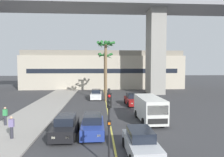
{
  "coord_description": "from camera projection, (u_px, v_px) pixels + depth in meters",
  "views": [
    {
      "loc": [
        -0.99,
        -1.41,
        5.38
      ],
      "look_at": [
        0.0,
        14.0,
        4.4
      ],
      "focal_mm": 32.21,
      "sensor_mm": 36.0,
      "label": 1
    }
  ],
  "objects": [
    {
      "name": "delivery_van",
      "position": [
        150.0,
        108.0,
        19.37
      ],
      "size": [
        2.25,
        5.29,
        2.36
      ],
      "color": "silver",
      "rests_on": "ground"
    },
    {
      "name": "pier_building_backdrop",
      "position": [
        103.0,
        70.0,
        48.9
      ],
      "size": [
        37.57,
        8.04,
        8.88
      ],
      "color": "#BCB29E",
      "rests_on": "ground"
    },
    {
      "name": "sidewalk_left",
      "position": [
        18.0,
        128.0,
        17.23
      ],
      "size": [
        4.8,
        80.0,
        0.15
      ],
      "primitive_type": "cube",
      "color": "#9E9991",
      "rests_on": "ground"
    },
    {
      "name": "car_queue_fourth",
      "position": [
        66.0,
        127.0,
        15.37
      ],
      "size": [
        1.85,
        4.11,
        1.56
      ],
      "color": "black",
      "rests_on": "ground"
    },
    {
      "name": "palm_tree_mid_median",
      "position": [
        106.0,
        54.0,
        30.58
      ],
      "size": [
        2.83,
        2.93,
        9.21
      ],
      "color": "brown",
      "rests_on": "ground"
    },
    {
      "name": "pedestrian_near_crosswalk",
      "position": [
        12.0,
        127.0,
        14.43
      ],
      "size": [
        0.34,
        0.22,
        1.62
      ],
      "color": "#2D2D38",
      "rests_on": "sidewalk_left"
    },
    {
      "name": "palm_tree_near_median",
      "position": [
        105.0,
        63.0,
        35.85
      ],
      "size": [
        2.86,
        2.98,
        7.77
      ],
      "color": "brown",
      "rests_on": "ground"
    },
    {
      "name": "traffic_light_median_near",
      "position": [
        109.0,
        117.0,
        10.48
      ],
      "size": [
        0.24,
        0.37,
        4.2
      ],
      "color": "black",
      "rests_on": "ground"
    },
    {
      "name": "car_queue_front",
      "position": [
        141.0,
        143.0,
        12.08
      ],
      "size": [
        1.92,
        4.14,
        1.56
      ],
      "color": "#B7BABF",
      "rests_on": "ground"
    },
    {
      "name": "lane_stripe_center",
      "position": [
        107.0,
        108.0,
        25.71
      ],
      "size": [
        0.14,
        56.0,
        0.01
      ],
      "primitive_type": "cube",
      "color": "#DBCC4C",
      "rests_on": "ground"
    },
    {
      "name": "bridge_overpass",
      "position": [
        111.0,
        8.0,
        37.66
      ],
      "size": [
        62.76,
        8.0,
        20.24
      ],
      "color": "gray",
      "rests_on": "ground"
    },
    {
      "name": "car_queue_second",
      "position": [
        96.0,
        95.0,
        32.47
      ],
      "size": [
        1.9,
        4.14,
        1.56
      ],
      "color": "white",
      "rests_on": "ground"
    },
    {
      "name": "car_queue_fifth",
      "position": [
        132.0,
        100.0,
        27.56
      ],
      "size": [
        1.95,
        4.16,
        1.56
      ],
      "color": "maroon",
      "rests_on": "ground"
    },
    {
      "name": "pedestrian_mid_block",
      "position": [
        5.0,
        116.0,
        17.67
      ],
      "size": [
        0.34,
        0.22,
        1.62
      ],
      "color": "#2D2D38",
      "rests_on": "sidewalk_left"
    },
    {
      "name": "car_queue_third",
      "position": [
        93.0,
        125.0,
        15.68
      ],
      "size": [
        1.87,
        4.12,
        1.56
      ],
      "color": "navy",
      "rests_on": "ground"
    }
  ]
}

